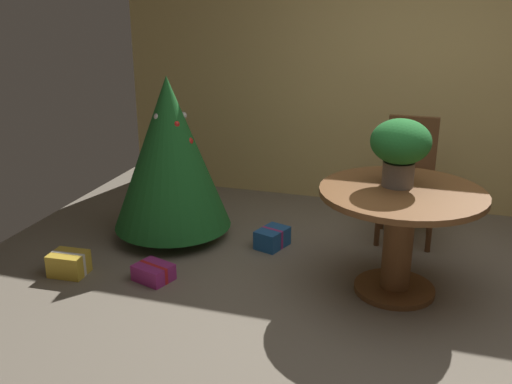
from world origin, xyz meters
TOP-DOWN VIEW (x-y plane):
  - ground_plane at (0.00, 0.00)m, footprint 6.60×6.60m
  - back_wall_panel at (0.00, 2.20)m, footprint 6.00×0.10m
  - round_dining_table at (-0.05, 0.35)m, footprint 1.11×1.11m
  - flower_vase at (-0.09, 0.43)m, footprint 0.40×0.40m
  - wooden_chair_far at (-0.05, 1.38)m, footprint 0.46×0.42m
  - holiday_tree at (-1.95, 0.78)m, footprint 0.99×0.99m
  - gift_box_blue at (-1.08, 0.82)m, footprint 0.27×0.32m
  - gift_box_gold at (-2.40, -0.11)m, footprint 0.27×0.22m
  - gift_box_purple at (-1.75, -0.00)m, footprint 0.31×0.28m

SIDE VIEW (x-z plane):
  - ground_plane at x=0.00m, z-range 0.00..0.00m
  - gift_box_purple at x=-1.75m, z-range 0.00..0.12m
  - gift_box_blue at x=-1.08m, z-range 0.00..0.16m
  - gift_box_gold at x=-2.40m, z-range 0.00..0.17m
  - round_dining_table at x=-0.05m, z-range 0.15..0.91m
  - wooden_chair_far at x=-0.05m, z-range 0.06..1.10m
  - holiday_tree at x=-1.95m, z-range 0.06..1.44m
  - flower_vase at x=-0.09m, z-range 0.81..1.27m
  - back_wall_panel at x=0.00m, z-range 0.00..2.60m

